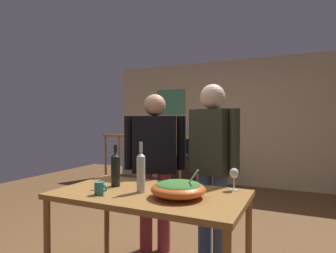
# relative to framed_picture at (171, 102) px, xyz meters

# --- Properties ---
(ground_plane) EXTENTS (8.56, 8.56, 0.00)m
(ground_plane) POSITION_rel_framed_picture_xyz_m (1.24, -3.23, -1.73)
(ground_plane) COLOR brown
(back_wall) EXTENTS (5.12, 0.10, 2.56)m
(back_wall) POSITION_rel_framed_picture_xyz_m (1.24, 0.06, -0.45)
(back_wall) COLOR beige
(back_wall) RESTS_ON ground_plane
(framed_picture) EXTENTS (0.68, 0.03, 0.56)m
(framed_picture) POSITION_rel_framed_picture_xyz_m (0.00, 0.00, 0.00)
(framed_picture) COLOR #50A578
(stair_railing) EXTENTS (2.47, 0.10, 1.08)m
(stair_railing) POSITION_rel_framed_picture_xyz_m (0.49, -0.98, -1.10)
(stair_railing) COLOR #9E6B33
(stair_railing) RESTS_ON ground_plane
(tv_console) EXTENTS (0.90, 0.40, 0.54)m
(tv_console) POSITION_rel_framed_picture_xyz_m (0.67, -0.29, -1.46)
(tv_console) COLOR #38281E
(tv_console) RESTS_ON ground_plane
(flat_screen_tv) EXTENTS (0.62, 0.12, 0.46)m
(flat_screen_tv) POSITION_rel_framed_picture_xyz_m (0.67, -0.32, -0.92)
(flat_screen_tv) COLOR black
(flat_screen_tv) RESTS_ON tv_console
(serving_table) EXTENTS (1.43, 0.80, 0.78)m
(serving_table) POSITION_rel_framed_picture_xyz_m (1.62, -3.94, -1.03)
(serving_table) COLOR #9E6B33
(serving_table) RESTS_ON ground_plane
(salad_bowl) EXTENTS (0.39, 0.39, 0.21)m
(salad_bowl) POSITION_rel_framed_picture_xyz_m (1.87, -3.99, -0.89)
(salad_bowl) COLOR #DB5B23
(salad_bowl) RESTS_ON serving_table
(wine_glass) EXTENTS (0.07, 0.07, 0.17)m
(wine_glass) POSITION_rel_framed_picture_xyz_m (2.19, -3.62, -0.83)
(wine_glass) COLOR silver
(wine_glass) RESTS_ON serving_table
(wine_bottle_dark) EXTENTS (0.07, 0.07, 0.34)m
(wine_bottle_dark) POSITION_rel_framed_picture_xyz_m (1.27, -3.90, -0.81)
(wine_bottle_dark) COLOR black
(wine_bottle_dark) RESTS_ON serving_table
(wine_bottle_clear) EXTENTS (0.07, 0.07, 0.38)m
(wine_bottle_clear) POSITION_rel_framed_picture_xyz_m (1.56, -3.98, -0.80)
(wine_bottle_clear) COLOR silver
(wine_bottle_clear) RESTS_ON serving_table
(mug_teal) EXTENTS (0.11, 0.07, 0.09)m
(mug_teal) POSITION_rel_framed_picture_xyz_m (1.32, -4.17, -0.91)
(mug_teal) COLOR teal
(mug_teal) RESTS_ON serving_table
(person_standing_left) EXTENTS (0.58, 0.37, 1.59)m
(person_standing_left) POSITION_rel_framed_picture_xyz_m (1.32, -3.29, -0.79)
(person_standing_left) COLOR #9E3842
(person_standing_left) RESTS_ON ground_plane
(person_standing_right) EXTENTS (0.54, 0.36, 1.66)m
(person_standing_right) POSITION_rel_framed_picture_xyz_m (1.92, -3.29, -0.75)
(person_standing_right) COLOR #3D5684
(person_standing_right) RESTS_ON ground_plane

